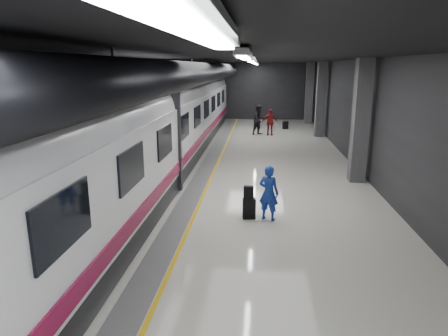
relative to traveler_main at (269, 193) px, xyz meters
name	(u,v)px	position (x,y,z in m)	size (l,w,h in m)	color
ground	(232,194)	(-1.17, 2.25, -0.79)	(40.00, 40.00, 0.00)	silver
platform_hall	(226,87)	(-1.46, 3.21, 2.75)	(10.02, 40.02, 4.51)	black
train	(136,132)	(-4.42, 2.25, 1.28)	(3.05, 38.00, 4.05)	black
traveler_main	(269,193)	(0.00, 0.00, 0.00)	(0.57, 0.38, 1.57)	#1758B3
suitcase_main	(249,209)	(-0.54, 0.05, -0.49)	(0.36, 0.23, 0.58)	black
shoulder_bag	(249,192)	(-0.56, 0.06, -0.02)	(0.28, 0.15, 0.37)	black
traveler_far_a	(259,120)	(-0.32, 14.55, 0.16)	(0.92, 0.71, 1.88)	black
traveler_far_b	(270,122)	(0.35, 14.46, 0.04)	(0.96, 0.40, 1.65)	maroon
suitcase_far	(285,125)	(1.50, 17.08, -0.53)	(0.35, 0.23, 0.52)	black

